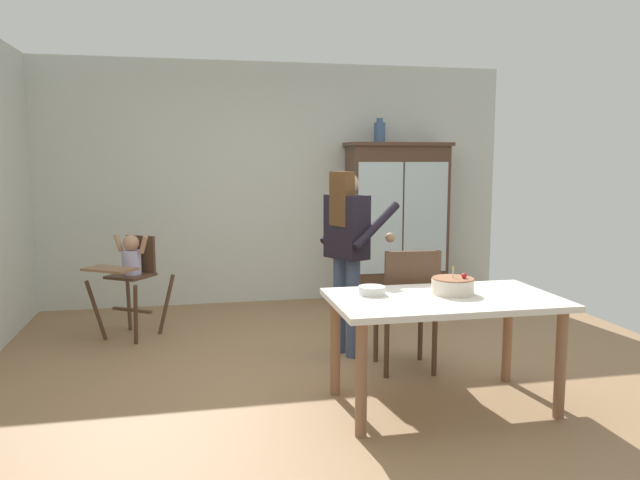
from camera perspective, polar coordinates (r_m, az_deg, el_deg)
ground_plane at (r=4.72m, az=0.72°, el=-12.66°), size 6.24×6.24×0.00m
wall_back at (r=7.02m, az=-4.02°, el=5.24°), size 5.32×0.06×2.70m
china_cabinet at (r=7.12m, az=7.16°, el=1.71°), size 1.19×0.48×1.82m
ceramic_vase at (r=7.02m, az=5.57°, el=10.00°), size 0.13×0.13×0.27m
high_chair_with_toddler at (r=5.84m, az=-17.21°, el=-2.41°), size 0.80×0.85×0.95m
adult_person at (r=5.03m, az=2.57°, el=-0.02°), size 0.65×0.64×1.53m
dining_table at (r=4.10m, az=11.44°, el=-6.54°), size 1.48×0.86×0.74m
birthday_cake at (r=4.17m, az=12.26°, el=-4.18°), size 0.28×0.28×0.19m
serving_bowl at (r=4.07m, az=4.84°, el=-4.70°), size 0.18×0.18×0.05m
dining_chair_far_side at (r=4.70m, az=8.24°, el=-5.73°), size 0.48×0.48×0.96m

